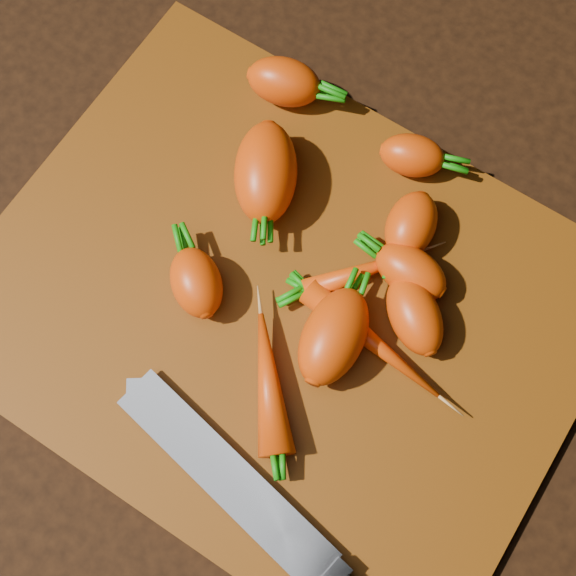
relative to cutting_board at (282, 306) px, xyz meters
The scene contains 14 objects.
ground 0.01m from the cutting_board, ahead, with size 2.00×2.00×0.01m, color black.
cutting_board is the anchor object (origin of this frame).
carrot_0 0.20m from the cutting_board, 122.23° to the left, with size 0.07×0.04×0.04m, color #D0400C.
carrot_1 0.08m from the cutting_board, 157.12° to the right, with size 0.06×0.04×0.04m, color #D0400C.
carrot_2 0.11m from the cutting_board, 129.85° to the left, with size 0.09×0.05×0.05m, color #D0400C.
carrot_3 0.06m from the cutting_board, ahead, with size 0.08×0.05×0.05m, color #D0400C.
carrot_4 0.11m from the cutting_board, 44.41° to the left, with size 0.06×0.04×0.04m, color #D0400C.
carrot_5 0.17m from the cutting_board, 81.59° to the left, with size 0.06×0.04×0.04m, color #D0400C.
carrot_6 0.11m from the cutting_board, 24.61° to the left, with size 0.07×0.04×0.04m, color #D0400C.
carrot_7 0.07m from the cutting_board, 53.30° to the left, with size 0.10×0.02×0.02m, color #D0400C.
carrot_8 0.08m from the cutting_board, ahead, with size 0.14×0.02×0.02m, color #D0400C.
carrot_9 0.07m from the cutting_board, 65.26° to the right, with size 0.11×0.03×0.03m, color #D0400C.
carrot_10 0.13m from the cutting_board, 62.96° to the left, with size 0.06×0.04×0.04m, color #D0400C.
knife 0.16m from the cutting_board, 67.18° to the right, with size 0.34×0.09×0.02m.
Camera 1 is at (0.11, -0.16, 0.65)m, focal length 50.00 mm.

